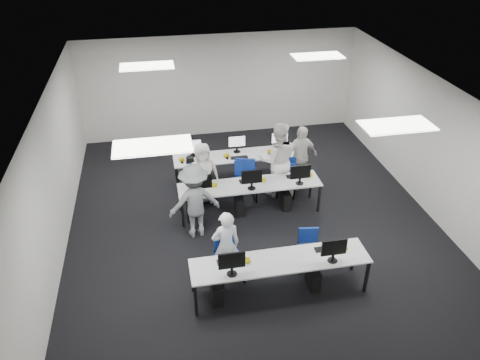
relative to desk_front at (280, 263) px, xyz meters
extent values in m
plane|color=black|center=(0.00, 2.40, -0.68)|extent=(9.00, 9.00, 0.00)
plane|color=white|center=(0.00, 2.40, 2.32)|extent=(9.00, 9.00, 0.00)
cube|color=silver|center=(0.00, 6.90, 0.82)|extent=(8.00, 0.02, 3.00)
cube|color=silver|center=(0.00, -2.10, 0.82)|extent=(8.00, 0.02, 3.00)
cube|color=silver|center=(-4.00, 2.40, 0.82)|extent=(0.02, 9.00, 3.00)
cube|color=silver|center=(4.00, 2.40, 0.82)|extent=(0.02, 9.00, 3.00)
cube|color=white|center=(-2.00, 0.40, 2.30)|extent=(1.20, 0.60, 0.02)
cube|color=white|center=(2.00, 0.40, 2.30)|extent=(1.20, 0.60, 0.02)
cube|color=white|center=(-2.00, 4.40, 2.30)|extent=(1.20, 0.60, 0.02)
cube|color=white|center=(2.00, 4.40, 2.30)|extent=(1.20, 0.60, 0.02)
cube|color=silver|center=(0.00, 0.00, 0.03)|extent=(3.20, 0.70, 0.03)
cube|color=black|center=(-1.55, -0.30, -0.33)|extent=(0.05, 0.05, 0.70)
cube|color=black|center=(-1.55, 0.30, -0.33)|extent=(0.05, 0.05, 0.70)
cube|color=black|center=(1.55, -0.30, -0.33)|extent=(0.05, 0.05, 0.70)
cube|color=black|center=(1.55, 0.30, -0.33)|extent=(0.05, 0.05, 0.70)
cube|color=silver|center=(0.00, 2.60, 0.03)|extent=(3.20, 0.70, 0.03)
cube|color=black|center=(-1.55, 2.30, -0.33)|extent=(0.05, 0.05, 0.70)
cube|color=black|center=(-1.55, 2.90, -0.33)|extent=(0.05, 0.05, 0.70)
cube|color=black|center=(1.55, 2.30, -0.33)|extent=(0.05, 0.05, 0.70)
cube|color=black|center=(1.55, 2.90, -0.33)|extent=(0.05, 0.05, 0.70)
cube|color=silver|center=(0.00, 4.00, 0.03)|extent=(3.20, 0.70, 0.03)
cube|color=black|center=(-1.55, 3.70, -0.33)|extent=(0.05, 0.05, 0.70)
cube|color=black|center=(-1.55, 4.30, -0.33)|extent=(0.05, 0.05, 0.70)
cube|color=black|center=(1.55, 3.70, -0.33)|extent=(0.05, 0.05, 0.70)
cube|color=black|center=(1.55, 4.30, -0.33)|extent=(0.05, 0.05, 0.70)
cube|color=#0C40A4|center=(-0.90, -0.18, 0.35)|extent=(0.46, 0.04, 0.32)
cube|color=black|center=(-0.90, 0.14, 0.06)|extent=(0.42, 0.14, 0.02)
ellipsoid|color=black|center=(-0.60, 0.14, 0.07)|extent=(0.07, 0.10, 0.04)
cube|color=black|center=(-1.15, 0.00, -0.47)|extent=(0.18, 0.40, 0.42)
cube|color=white|center=(0.90, -0.18, 0.35)|extent=(0.46, 0.04, 0.32)
cube|color=black|center=(0.90, 0.14, 0.06)|extent=(0.42, 0.14, 0.02)
ellipsoid|color=black|center=(1.20, 0.14, 0.07)|extent=(0.07, 0.10, 0.04)
cube|color=black|center=(0.65, 0.00, -0.47)|extent=(0.18, 0.40, 0.42)
cube|color=white|center=(-1.10, 2.42, 0.35)|extent=(0.46, 0.04, 0.32)
cube|color=black|center=(-1.10, 2.74, 0.06)|extent=(0.42, 0.14, 0.02)
ellipsoid|color=black|center=(-0.80, 2.74, 0.07)|extent=(0.07, 0.10, 0.04)
cube|color=black|center=(-1.35, 2.60, -0.47)|extent=(0.18, 0.40, 0.42)
cube|color=white|center=(0.00, 2.42, 0.35)|extent=(0.46, 0.04, 0.32)
cube|color=black|center=(0.00, 2.74, 0.06)|extent=(0.42, 0.14, 0.02)
ellipsoid|color=black|center=(0.30, 2.74, 0.07)|extent=(0.07, 0.10, 0.04)
cube|color=black|center=(-0.25, 2.60, -0.47)|extent=(0.18, 0.40, 0.42)
cube|color=white|center=(1.10, 2.42, 0.35)|extent=(0.46, 0.04, 0.32)
cube|color=black|center=(1.10, 2.74, 0.06)|extent=(0.42, 0.14, 0.02)
ellipsoid|color=black|center=(1.40, 2.74, 0.07)|extent=(0.07, 0.10, 0.04)
cube|color=black|center=(0.85, 2.60, -0.47)|extent=(0.18, 0.40, 0.42)
cube|color=white|center=(-1.10, 4.18, 0.35)|extent=(0.46, 0.04, 0.32)
cube|color=black|center=(-1.10, 3.86, 0.06)|extent=(0.42, 0.14, 0.02)
ellipsoid|color=black|center=(-1.40, 3.86, 0.07)|extent=(0.07, 0.10, 0.04)
cube|color=black|center=(-0.85, 4.00, -0.47)|extent=(0.18, 0.40, 0.42)
cube|color=white|center=(0.00, 4.18, 0.35)|extent=(0.46, 0.04, 0.32)
cube|color=black|center=(0.00, 3.86, 0.06)|extent=(0.42, 0.14, 0.02)
ellipsoid|color=black|center=(-0.30, 3.86, 0.07)|extent=(0.07, 0.10, 0.04)
cube|color=black|center=(0.25, 4.00, -0.47)|extent=(0.18, 0.40, 0.42)
cube|color=white|center=(1.10, 4.18, 0.35)|extent=(0.46, 0.04, 0.32)
cube|color=black|center=(1.10, 3.86, 0.06)|extent=(0.42, 0.14, 0.02)
ellipsoid|color=black|center=(0.80, 3.86, 0.07)|extent=(0.07, 0.10, 0.04)
cube|color=black|center=(1.35, 4.00, -0.47)|extent=(0.18, 0.40, 0.42)
cube|color=navy|center=(-0.83, 0.52, -0.19)|extent=(0.55, 0.53, 0.06)
cube|color=navy|center=(-0.87, 0.72, 0.08)|extent=(0.45, 0.15, 0.38)
cube|color=navy|center=(0.72, 0.52, -0.26)|extent=(0.45, 0.44, 0.05)
cube|color=navy|center=(0.75, 0.70, -0.03)|extent=(0.38, 0.10, 0.33)
cube|color=navy|center=(-1.01, 3.24, -0.19)|extent=(0.47, 0.45, 0.06)
cube|color=navy|center=(-1.01, 3.45, 0.09)|extent=(0.45, 0.06, 0.38)
cube|color=navy|center=(0.01, 3.13, -0.19)|extent=(0.49, 0.47, 0.06)
cube|color=navy|center=(0.00, 3.34, 0.08)|extent=(0.45, 0.08, 0.38)
cube|color=navy|center=(1.02, 3.15, -0.22)|extent=(0.55, 0.53, 0.06)
cube|color=navy|center=(1.07, 3.35, 0.05)|extent=(0.42, 0.17, 0.36)
cube|color=navy|center=(-1.03, 3.43, -0.19)|extent=(0.59, 0.57, 0.06)
cube|color=navy|center=(-1.10, 3.22, 0.09)|extent=(0.45, 0.19, 0.39)
cube|color=navy|center=(0.10, 3.53, -0.17)|extent=(0.59, 0.57, 0.07)
cube|color=navy|center=(0.04, 3.32, 0.11)|extent=(0.46, 0.17, 0.40)
cube|color=navy|center=(1.10, 3.37, -0.26)|extent=(0.46, 0.44, 0.05)
cube|color=navy|center=(1.07, 3.19, -0.02)|extent=(0.39, 0.11, 0.33)
ellipsoid|color=tan|center=(-1.24, 2.78, 0.20)|extent=(0.43, 0.35, 0.31)
imported|color=white|center=(-0.88, 0.56, 0.06)|extent=(0.59, 0.43, 1.48)
imported|color=white|center=(0.79, 3.21, 0.26)|extent=(1.01, 0.84, 1.88)
imported|color=white|center=(-0.97, 3.26, 0.07)|extent=(0.77, 0.54, 1.49)
imported|color=white|center=(1.42, 3.46, 0.13)|extent=(1.02, 0.62, 1.62)
imported|color=slate|center=(-1.30, 2.00, 0.16)|extent=(1.17, 0.79, 1.67)
cube|color=black|center=(-1.33, 2.18, 1.05)|extent=(0.17, 0.20, 0.10)
camera|label=1|loc=(-1.89, -6.06, 5.54)|focal=35.00mm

